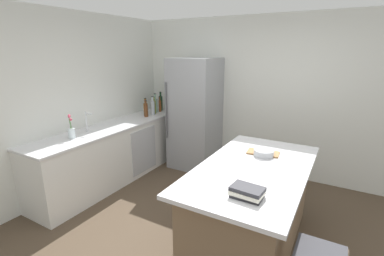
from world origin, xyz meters
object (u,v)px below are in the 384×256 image
at_px(refrigerator, 195,114).
at_px(mixing_bowl, 264,153).
at_px(whiskey_bottle, 146,109).
at_px(cutting_board, 263,153).
at_px(gin_bottle, 155,105).
at_px(syrup_bottle, 146,110).
at_px(kitchen_island, 251,206).
at_px(flower_vase, 71,132).
at_px(sink_faucet, 87,122).
at_px(vinegar_bottle, 160,106).
at_px(olive_oil_bottle, 154,107).
at_px(cookbook_stack, 247,192).
at_px(soda_bottle, 153,107).
at_px(wine_bottle, 161,103).

height_order(refrigerator, mixing_bowl, refrigerator).
relative_size(whiskey_bottle, cutting_board, 0.84).
distance_m(gin_bottle, syrup_bottle, 0.39).
relative_size(kitchen_island, syrup_bottle, 6.44).
height_order(kitchen_island, flower_vase, flower_vase).
bearing_deg(sink_faucet, vinegar_bottle, 86.85).
relative_size(kitchen_island, olive_oil_bottle, 5.97).
relative_size(cookbook_stack, cutting_board, 0.72).
relative_size(olive_oil_bottle, cutting_board, 0.85).
xyz_separation_m(vinegar_bottle, gin_bottle, (-0.04, -0.09, 0.02)).
bearing_deg(gin_bottle, vinegar_bottle, 63.92).
relative_size(refrigerator, soda_bottle, 5.71).
bearing_deg(sink_faucet, olive_oil_bottle, 85.96).
xyz_separation_m(wine_bottle, gin_bottle, (0.01, -0.19, -0.01)).
relative_size(kitchen_island, gin_bottle, 5.29).
relative_size(soda_bottle, mixing_bowl, 1.51).
bearing_deg(syrup_bottle, sink_faucet, -96.25).
bearing_deg(sink_faucet, wine_bottle, 88.88).
bearing_deg(vinegar_bottle, wine_bottle, 118.73).
height_order(flower_vase, soda_bottle, soda_bottle).
relative_size(flower_vase, soda_bottle, 0.97).
relative_size(flower_vase, vinegar_bottle, 1.13).
xyz_separation_m(flower_vase, syrup_bottle, (0.08, 1.48, 0.02)).
height_order(sink_faucet, wine_bottle, wine_bottle).
distance_m(refrigerator, syrup_bottle, 0.87).
bearing_deg(flower_vase, cutting_board, 16.69).
bearing_deg(mixing_bowl, cookbook_stack, -82.07).
height_order(kitchen_island, olive_oil_bottle, olive_oil_bottle).
distance_m(wine_bottle, gin_bottle, 0.19).
height_order(soda_bottle, syrup_bottle, soda_bottle).
relative_size(sink_faucet, syrup_bottle, 1.02).
relative_size(sink_faucet, wine_bottle, 0.82).
bearing_deg(soda_bottle, sink_faucet, -95.37).
xyz_separation_m(refrigerator, cutting_board, (1.55, -1.16, -0.04)).
height_order(wine_bottle, whiskey_bottle, wine_bottle).
height_order(flower_vase, vinegar_bottle, flower_vase).
bearing_deg(mixing_bowl, syrup_bottle, 160.54).
bearing_deg(flower_vase, sink_faucet, 99.59).
relative_size(gin_bottle, cutting_board, 0.96).
xyz_separation_m(wine_bottle, cookbook_stack, (2.57, -2.36, -0.11)).
relative_size(sink_faucet, flower_vase, 0.91).
bearing_deg(wine_bottle, kitchen_island, -35.68).
xyz_separation_m(syrup_bottle, cookbook_stack, (2.47, -1.79, -0.07)).
relative_size(syrup_bottle, mixing_bowl, 1.32).
bearing_deg(refrigerator, whiskey_bottle, -159.24).
distance_m(kitchen_island, cutting_board, 0.62).
bearing_deg(syrup_bottle, cutting_board, -18.15).
xyz_separation_m(soda_bottle, mixing_bowl, (2.34, -1.02, -0.10)).
bearing_deg(wine_bottle, syrup_bottle, -80.66).
bearing_deg(cookbook_stack, wine_bottle, 137.44).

